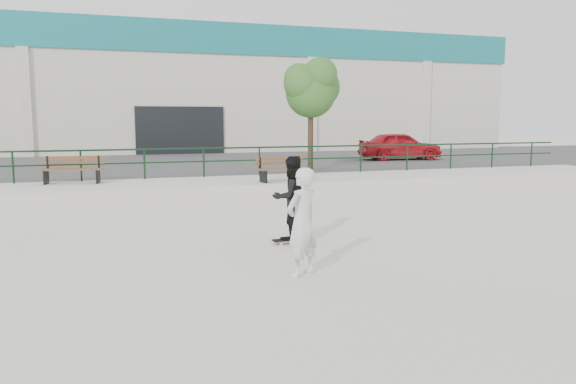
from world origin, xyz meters
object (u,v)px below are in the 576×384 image
object	(u,v)px
bench_right	(282,169)
standing_skater	(291,198)
skateboard	(291,240)
bench_left	(72,170)
tree	(311,87)
seated_skater	(302,222)
red_car	(400,146)

from	to	relation	value
bench_right	standing_skater	bearing A→B (deg)	-115.59
bench_right	skateboard	xyz separation A→B (m)	(-1.96, -6.62, -0.82)
bench_left	tree	size ratio (longest dim) A/B	0.45
bench_left	seated_skater	bearing A→B (deg)	-60.97
red_car	seated_skater	bearing A→B (deg)	155.06
bench_left	tree	distance (m)	9.19
bench_left	standing_skater	distance (m)	9.31
tree	red_car	xyz separation A→B (m)	(6.28, 4.18, -2.54)
red_car	bench_right	bearing A→B (deg)	140.06
bench_left	bench_right	size ratio (longest dim) A/B	1.09
red_car	tree	bearing A→B (deg)	132.91
skateboard	standing_skater	distance (m)	0.86
tree	seated_skater	world-z (taller)	tree
tree	red_car	size ratio (longest dim) A/B	1.07
tree	skateboard	world-z (taller)	tree
skateboard	seated_skater	bearing A→B (deg)	-109.22
bench_left	red_car	size ratio (longest dim) A/B	0.48
bench_left	tree	bearing A→B (deg)	19.02
bench_left	red_car	bearing A→B (deg)	29.79
bench_right	red_car	bearing A→B (deg)	31.71
bench_left	standing_skater	bearing A→B (deg)	-52.63
red_car	standing_skater	bearing A→B (deg)	152.44
bench_left	red_car	distance (m)	15.97
bench_right	tree	world-z (taller)	tree
bench_left	skateboard	xyz separation A→B (m)	(4.47, -8.17, -0.85)
standing_skater	bench_right	bearing A→B (deg)	-118.44
bench_left	seated_skater	distance (m)	11.15
skateboard	tree	bearing A→B (deg)	62.28
tree	standing_skater	size ratio (longest dim) A/B	2.55
red_car	bench_left	bearing A→B (deg)	120.38
red_car	skateboard	distance (m)	17.43
bench_right	seated_skater	distance (m)	9.26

